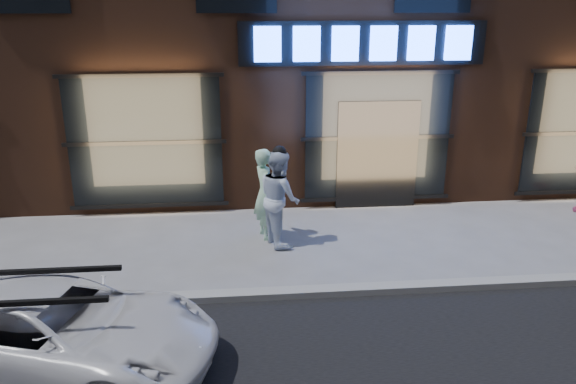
# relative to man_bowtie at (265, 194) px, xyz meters

# --- Properties ---
(ground) EXTENTS (90.00, 90.00, 0.00)m
(ground) POSITION_rel_man_bowtie_xyz_m (2.57, -2.43, -0.90)
(ground) COLOR slate
(ground) RESTS_ON ground
(curb) EXTENTS (60.00, 0.25, 0.12)m
(curb) POSITION_rel_man_bowtie_xyz_m (2.57, -2.43, -0.84)
(curb) COLOR gray
(curb) RESTS_ON ground
(man_bowtie) EXTENTS (0.58, 0.74, 1.79)m
(man_bowtie) POSITION_rel_man_bowtie_xyz_m (0.00, 0.00, 0.00)
(man_bowtie) COLOR #C2FFD5
(man_bowtie) RESTS_ON ground
(man_cap) EXTENTS (0.93, 1.06, 1.84)m
(man_cap) POSITION_rel_man_bowtie_xyz_m (0.26, -0.32, 0.02)
(man_cap) COLOR white
(man_cap) RESTS_ON ground
(white_suv) EXTENTS (4.42, 2.91, 1.13)m
(white_suv) POSITION_rel_man_bowtie_xyz_m (-2.85, -3.97, -0.33)
(white_suv) COLOR white
(white_suv) RESTS_ON ground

